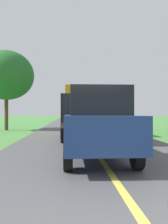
{
  "coord_description": "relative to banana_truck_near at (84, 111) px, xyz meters",
  "views": [
    {
      "loc": [
        -0.87,
        -1.08,
        1.36
      ],
      "look_at": [
        0.1,
        14.16,
        1.4
      ],
      "focal_mm": 37.2,
      "sensor_mm": 36.0,
      "label": 1
    }
  ],
  "objects": [
    {
      "name": "following_car",
      "position": [
        -0.07,
        -6.1,
        -0.4
      ],
      "size": [
        1.74,
        4.1,
        1.92
      ],
      "color": "navy",
      "rests_on": "road_surface"
    },
    {
      "name": "roadside_tree_mid_right",
      "position": [
        -5.67,
        5.79,
        2.76
      ],
      "size": [
        4.21,
        4.21,
        6.14
      ],
      "color": "#4C3823",
      "rests_on": "ground"
    },
    {
      "name": "banana_truck_near",
      "position": [
        0.0,
        0.0,
        0.0
      ],
      "size": [
        2.38,
        5.82,
        2.8
      ],
      "color": "#2D2D30",
      "rests_on": "road_surface"
    }
  ]
}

